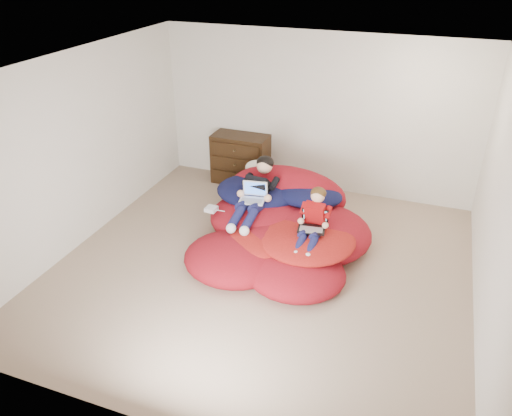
{
  "coord_description": "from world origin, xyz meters",
  "views": [
    {
      "loc": [
        1.73,
        -4.88,
        3.66
      ],
      "look_at": [
        -0.17,
        0.24,
        0.7
      ],
      "focal_mm": 35.0,
      "sensor_mm": 36.0,
      "label": 1
    }
  ],
  "objects_px": {
    "dresser": "(240,159)",
    "laptop_black": "(313,223)",
    "beanbag_pile": "(282,226)",
    "laptop_white": "(253,195)",
    "younger_boy": "(313,219)",
    "older_boy": "(257,190)"
  },
  "relations": [
    {
      "from": "dresser",
      "to": "laptop_black",
      "type": "height_order",
      "value": "dresser"
    },
    {
      "from": "beanbag_pile",
      "to": "younger_boy",
      "type": "distance_m",
      "value": 0.65
    },
    {
      "from": "dresser",
      "to": "laptop_white",
      "type": "xyz_separation_m",
      "value": [
        0.82,
        -1.57,
        0.22
      ]
    },
    {
      "from": "dresser",
      "to": "beanbag_pile",
      "type": "bearing_deg",
      "value": -52.48
    },
    {
      "from": "dresser",
      "to": "laptop_white",
      "type": "distance_m",
      "value": 1.79
    },
    {
      "from": "younger_boy",
      "to": "dresser",
      "type": "bearing_deg",
      "value": 132.69
    },
    {
      "from": "younger_boy",
      "to": "older_boy",
      "type": "bearing_deg",
      "value": 154.89
    },
    {
      "from": "beanbag_pile",
      "to": "laptop_black",
      "type": "distance_m",
      "value": 0.63
    },
    {
      "from": "older_boy",
      "to": "beanbag_pile",
      "type": "bearing_deg",
      "value": -21.78
    },
    {
      "from": "dresser",
      "to": "older_boy",
      "type": "relative_size",
      "value": 0.76
    },
    {
      "from": "beanbag_pile",
      "to": "older_boy",
      "type": "height_order",
      "value": "older_boy"
    },
    {
      "from": "older_boy",
      "to": "dresser",
      "type": "bearing_deg",
      "value": 119.57
    },
    {
      "from": "older_boy",
      "to": "laptop_black",
      "type": "bearing_deg",
      "value": -25.35
    },
    {
      "from": "dresser",
      "to": "older_boy",
      "type": "xyz_separation_m",
      "value": [
        0.82,
        -1.45,
        0.24
      ]
    },
    {
      "from": "beanbag_pile",
      "to": "older_boy",
      "type": "relative_size",
      "value": 2.02
    },
    {
      "from": "dresser",
      "to": "laptop_black",
      "type": "relative_size",
      "value": 2.45
    },
    {
      "from": "older_boy",
      "to": "younger_boy",
      "type": "height_order",
      "value": "older_boy"
    },
    {
      "from": "older_boy",
      "to": "laptop_black",
      "type": "height_order",
      "value": "older_boy"
    },
    {
      "from": "laptop_black",
      "to": "laptop_white",
      "type": "bearing_deg",
      "value": 161.55
    },
    {
      "from": "beanbag_pile",
      "to": "younger_boy",
      "type": "height_order",
      "value": "younger_boy"
    },
    {
      "from": "younger_boy",
      "to": "beanbag_pile",
      "type": "bearing_deg",
      "value": 152.16
    },
    {
      "from": "beanbag_pile",
      "to": "laptop_white",
      "type": "distance_m",
      "value": 0.56
    }
  ]
}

